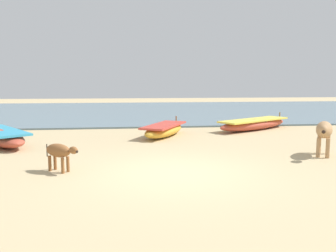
% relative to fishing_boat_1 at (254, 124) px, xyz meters
% --- Properties ---
extents(ground, '(80.00, 80.00, 0.00)m').
position_rel_fishing_boat_1_xyz_m(ground, '(-4.65, -6.99, -0.26)').
color(ground, tan).
extents(sea_water, '(60.00, 20.00, 0.08)m').
position_rel_fishing_boat_1_xyz_m(sea_water, '(-4.65, 11.09, -0.22)').
color(sea_water, slate).
rests_on(sea_water, ground).
extents(fishing_boat_1, '(4.25, 3.22, 0.68)m').
position_rel_fishing_boat_1_xyz_m(fishing_boat_1, '(0.00, 0.00, 0.00)').
color(fishing_boat_1, '#B74733').
rests_on(fishing_boat_1, ground).
extents(fishing_boat_3, '(2.96, 3.62, 0.73)m').
position_rel_fishing_boat_1_xyz_m(fishing_boat_3, '(-9.97, -2.65, 0.02)').
color(fishing_boat_3, '#B74733').
rests_on(fishing_boat_3, ground).
extents(fishing_boat_5, '(2.32, 3.26, 0.67)m').
position_rel_fishing_boat_1_xyz_m(fishing_boat_5, '(-4.22, -1.37, -0.00)').
color(fishing_boat_5, gold).
rests_on(fishing_boat_5, ground).
extents(cow_adult_tan, '(1.07, 1.42, 1.00)m').
position_rel_fishing_boat_1_xyz_m(cow_adult_tan, '(-0.08, -5.64, 0.46)').
color(cow_adult_tan, tan).
rests_on(cow_adult_tan, ground).
extents(calf_near_brown, '(0.92, 0.77, 0.67)m').
position_rel_fishing_boat_1_xyz_m(calf_near_brown, '(-7.29, -6.55, 0.22)').
color(calf_near_brown, brown).
rests_on(calf_near_brown, ground).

